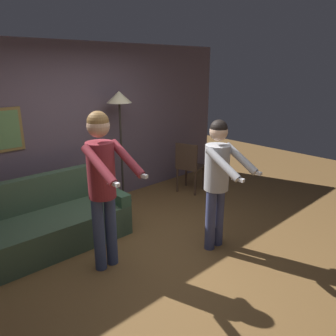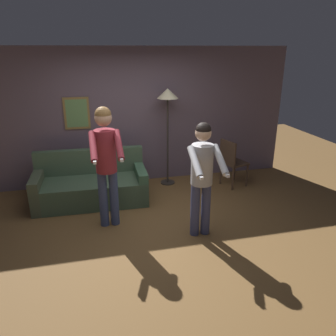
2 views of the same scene
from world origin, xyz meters
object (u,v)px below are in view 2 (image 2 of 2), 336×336
Objects in this scene: couch at (91,187)px; dining_chair_distant at (231,160)px; person_standing_right at (202,170)px; person_standing_left at (106,156)px; torchiere_lamp at (168,102)px.

couch is 2.06× the size of dining_chair_distant.
couch is 2.24m from person_standing_right.
dining_chair_distant is (2.40, 0.98, -0.58)m from person_standing_left.
person_standing_left is 1.10× the size of person_standing_right.
person_standing_left reaches higher than dining_chair_distant.
torchiere_lamp is at bearing 18.29° from couch.
person_standing_right is at bearing -44.89° from couch.
torchiere_lamp is at bearing 48.70° from person_standing_left.
couch is 1.27m from person_standing_left.
dining_chair_distant is (1.16, -0.43, -1.09)m from torchiere_lamp.
torchiere_lamp reaches higher than person_standing_left.
couch is at bearing -178.68° from dining_chair_distant.
person_standing_left is at bearing -157.74° from dining_chair_distant.
couch is 2.67m from dining_chair_distant.
dining_chair_distant is at bearing 22.26° from person_standing_left.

